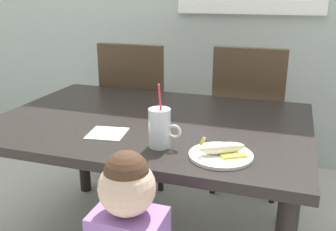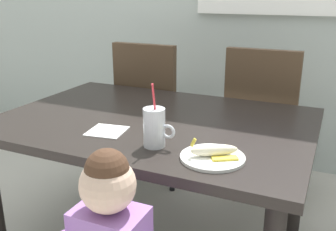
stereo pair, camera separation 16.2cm
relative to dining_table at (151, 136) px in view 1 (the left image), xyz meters
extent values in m
cube|color=black|center=(0.00, 0.00, 0.07)|extent=(1.43, 0.99, 0.04)
cylinder|color=black|center=(-0.63, 0.42, -0.29)|extent=(0.07, 0.07, 0.66)
cylinder|color=black|center=(0.63, 0.42, -0.29)|extent=(0.07, 0.07, 0.66)
cube|color=#4C3826|center=(-0.35, 0.76, -0.17)|extent=(0.44, 0.44, 0.06)
cube|color=#4C3826|center=(-0.35, 0.56, 0.10)|extent=(0.42, 0.05, 0.48)
cylinder|color=black|center=(-0.16, 0.95, -0.41)|extent=(0.04, 0.04, 0.42)
cylinder|color=black|center=(-0.54, 0.95, -0.41)|extent=(0.04, 0.04, 0.42)
cylinder|color=black|center=(-0.16, 0.57, -0.41)|extent=(0.04, 0.04, 0.42)
cylinder|color=black|center=(-0.54, 0.57, -0.41)|extent=(0.04, 0.04, 0.42)
cube|color=#4C3826|center=(0.37, 0.84, -0.17)|extent=(0.44, 0.44, 0.06)
cube|color=#4C3826|center=(0.37, 0.64, 0.10)|extent=(0.42, 0.05, 0.48)
cylinder|color=black|center=(0.56, 1.03, -0.41)|extent=(0.04, 0.04, 0.42)
cylinder|color=black|center=(0.18, 1.03, -0.41)|extent=(0.04, 0.04, 0.42)
cylinder|color=black|center=(0.56, 0.65, -0.41)|extent=(0.04, 0.04, 0.42)
cylinder|color=black|center=(0.18, 0.65, -0.41)|extent=(0.04, 0.04, 0.42)
sphere|color=beige|center=(0.18, -0.67, 0.11)|extent=(0.17, 0.17, 0.17)
sphere|color=#472D1E|center=(0.18, -0.67, 0.16)|extent=(0.13, 0.13, 0.13)
cylinder|color=silver|center=(0.15, -0.30, 0.16)|extent=(0.08, 0.08, 0.15)
cylinder|color=white|center=(0.15, -0.30, 0.13)|extent=(0.07, 0.07, 0.08)
torus|color=silver|center=(0.21, -0.30, 0.15)|extent=(0.06, 0.01, 0.06)
cylinder|color=#E5333F|center=(0.16, -0.30, 0.23)|extent=(0.01, 0.05, 0.22)
cylinder|color=white|center=(0.39, -0.32, 0.09)|extent=(0.23, 0.23, 0.01)
ellipsoid|color=#F4EAC6|center=(0.39, -0.31, 0.12)|extent=(0.17, 0.13, 0.04)
cube|color=yellow|center=(0.44, -0.33, 0.10)|extent=(0.09, 0.07, 0.01)
cube|color=yellow|center=(0.39, -0.27, 0.10)|extent=(0.09, 0.07, 0.01)
cylinder|color=yellow|center=(0.33, -0.35, 0.15)|extent=(0.03, 0.02, 0.03)
cube|color=white|center=(-0.10, -0.24, 0.09)|extent=(0.17, 0.17, 0.00)
camera|label=1|loc=(0.60, -1.56, 0.65)|focal=40.64mm
camera|label=2|loc=(0.75, -1.50, 0.65)|focal=40.64mm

